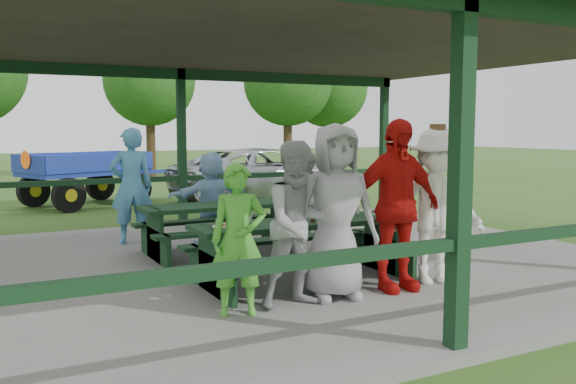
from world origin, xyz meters
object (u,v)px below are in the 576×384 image
spectator_lblue (211,198)px  picnic_table_near (302,242)px  picnic_table_far (222,223)px  contestant_grey_left (299,224)px  spectator_grey (305,194)px  contestant_green (239,240)px  farm_trailer (86,178)px  pickup_truck (265,174)px  contestant_grey_mid (335,212)px  contestant_white_fedora (436,206)px  contestant_red (395,205)px  spectator_blue (132,186)px

spectator_lblue → picnic_table_near: bearing=85.0°
picnic_table_far → contestant_grey_left: size_ratio=1.36×
contestant_grey_left → spectator_lblue: (0.41, 3.77, -0.12)m
spectator_grey → contestant_green: bearing=38.1°
picnic_table_near → spectator_grey: bearing=60.3°
farm_trailer → contestant_green: bearing=-114.7°
picnic_table_near → contestant_green: size_ratio=1.78×
picnic_table_far → spectator_lblue: size_ratio=1.59×
spectator_lblue → pickup_truck: spectator_lblue is taller
picnic_table_far → spectator_grey: spectator_grey is taller
picnic_table_far → contestant_grey_mid: 2.88m
picnic_table_far → farm_trailer: bearing=95.4°
spectator_grey → spectator_lblue: bearing=-16.4°
contestant_grey_left → contestant_white_fedora: bearing=2.7°
picnic_table_near → contestant_red: contestant_red is taller
contestant_grey_mid → spectator_blue: size_ratio=1.02×
contestant_green → contestant_grey_mid: (1.17, 0.06, 0.20)m
contestant_grey_mid → farm_trailer: bearing=105.4°
picnic_table_near → contestant_red: size_ratio=1.37×
contestant_grey_left → spectator_lblue: bearing=83.6°
contestant_white_fedora → pickup_truck: (2.13, 9.33, -0.32)m
contestant_grey_mid → pickup_truck: 9.99m
spectator_grey → spectator_blue: bearing=-27.6°
contestant_green → spectator_grey: bearing=72.1°
contestant_red → pickup_truck: (2.76, 9.36, -0.37)m
spectator_blue → contestant_grey_left: bearing=105.5°
contestant_green → contestant_white_fedora: size_ratio=0.79×
contestant_green → pickup_truck: (4.72, 9.40, -0.15)m
contestant_grey_left → contestant_grey_mid: 0.51m
contestant_grey_mid → contestant_red: contestant_red is taller
contestant_white_fedora → spectator_grey: size_ratio=1.32×
contestant_white_fedora → pickup_truck: bearing=95.9°
contestant_grey_mid → spectator_grey: (1.64, 3.62, -0.24)m
spectator_lblue → spectator_blue: bearing=-35.5°
contestant_grey_mid → contestant_red: bearing=8.5°
contestant_white_fedora → spectator_lblue: contestant_white_fedora is taller
contestant_grey_left → pickup_truck: 10.26m
spectator_grey → farm_trailer: spectator_grey is taller
contestant_grey_mid → spectator_blue: bearing=116.2°
contestant_green → contestant_grey_left: 0.69m
spectator_grey → farm_trailer: bearing=-83.8°
spectator_blue → spectator_grey: bearing=173.1°
contestant_white_fedora → spectator_lblue: (-1.50, 3.67, -0.19)m
picnic_table_near → spectator_grey: size_ratio=1.87×
contestant_green → spectator_blue: size_ratio=0.81×
contestant_grey_left → spectator_blue: size_ratio=0.93×
picnic_table_far → contestant_white_fedora: 3.30m
picnic_table_far → contestant_grey_left: bearing=-95.1°
contestant_grey_left → contestant_grey_mid: contestant_grey_mid is taller
picnic_table_far → contestant_red: contestant_red is taller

